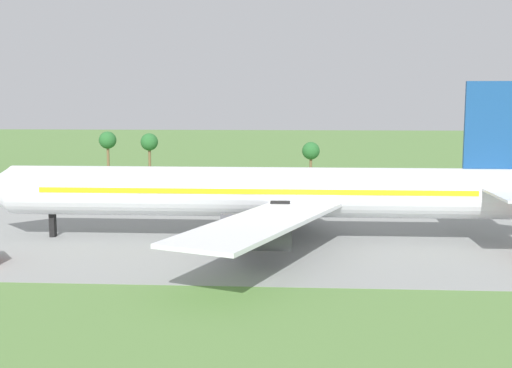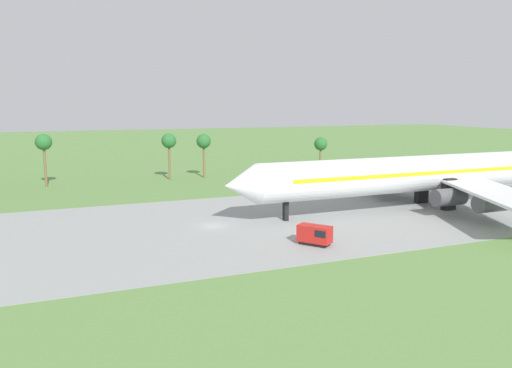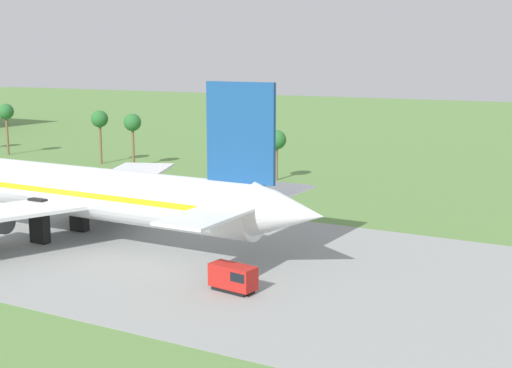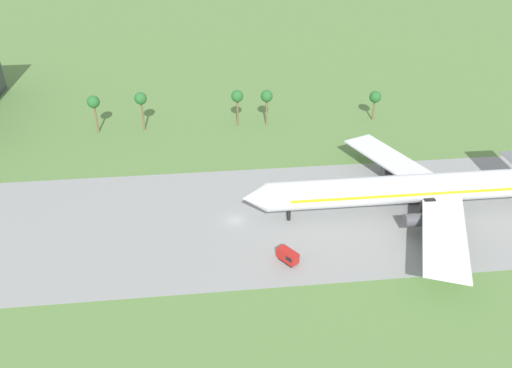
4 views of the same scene
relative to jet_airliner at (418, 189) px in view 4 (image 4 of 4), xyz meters
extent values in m
plane|color=#5B8442|center=(-40.18, 0.99, -6.15)|extent=(600.00, 600.00, 0.00)
cube|color=gray|center=(-40.18, 0.99, -6.14)|extent=(320.00, 44.00, 0.02)
cylinder|color=white|center=(-1.75, 0.00, 0.06)|extent=(63.56, 6.32, 6.32)
cone|color=white|center=(-36.06, 0.00, 0.06)|extent=(5.06, 6.19, 6.19)
cube|color=yellow|center=(-1.75, 0.00, 0.54)|extent=(54.02, 6.45, 0.63)
cube|color=white|center=(-0.14, -14.50, -1.04)|extent=(18.48, 29.97, 0.44)
cube|color=white|center=(-0.14, 14.50, -1.04)|extent=(18.48, 29.97, 0.44)
cylinder|color=#4C4C51|center=(-2.50, -7.59, -2.87)|extent=(5.69, 2.84, 2.84)
cylinder|color=#4C4C51|center=(0.05, -13.91, -2.87)|extent=(5.69, 2.84, 2.84)
cylinder|color=#4C4C51|center=(-2.50, 7.59, -2.87)|extent=(5.69, 2.84, 2.84)
cylinder|color=#4C4C51|center=(0.05, 13.91, -2.87)|extent=(5.69, 2.84, 2.84)
cube|color=black|center=(-28.45, 0.00, -3.36)|extent=(0.70, 0.90, 5.58)
cube|color=black|center=(1.42, -3.48, -3.36)|extent=(2.40, 1.20, 5.58)
cube|color=black|center=(1.42, 3.48, -3.36)|extent=(2.40, 1.20, 5.58)
cube|color=black|center=(-30.92, -13.95, -5.95)|extent=(3.65, 4.08, 0.40)
cube|color=#B21E19|center=(-30.92, -13.95, -4.65)|extent=(4.19, 4.73, 2.20)
cube|color=black|center=(-30.22, -14.92, -4.32)|extent=(2.55, 2.44, 0.90)
cylinder|color=brown|center=(-27.04, 50.34, -1.85)|extent=(0.56, 0.56, 8.60)
sphere|color=#28662D|center=(-27.04, 50.34, 3.05)|extent=(3.60, 3.60, 3.60)
cylinder|color=brown|center=(-35.80, 50.34, -1.68)|extent=(0.56, 0.56, 8.95)
sphere|color=#28662D|center=(-35.80, 50.34, 3.39)|extent=(3.60, 3.60, 3.60)
cylinder|color=brown|center=(-77.28, 50.34, -1.67)|extent=(0.56, 0.56, 8.97)
sphere|color=#28662D|center=(-77.28, 50.34, 3.42)|extent=(3.60, 3.60, 3.60)
cylinder|color=brown|center=(-63.85, 50.34, -1.43)|extent=(0.56, 0.56, 9.43)
sphere|color=#28662D|center=(-63.85, 50.34, 3.88)|extent=(3.60, 3.60, 3.60)
cylinder|color=brown|center=(6.37, 50.34, -2.68)|extent=(0.56, 0.56, 6.93)
sphere|color=#28662D|center=(6.37, 50.34, 1.38)|extent=(3.60, 3.60, 3.60)
camera|label=1|loc=(3.25, -80.68, 11.69)|focal=45.00mm
camera|label=2|loc=(-62.15, -69.80, 12.13)|focal=35.00mm
camera|label=3|loc=(66.21, -65.12, 16.79)|focal=50.00mm
camera|label=4|loc=(-45.22, -88.42, 57.76)|focal=35.00mm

